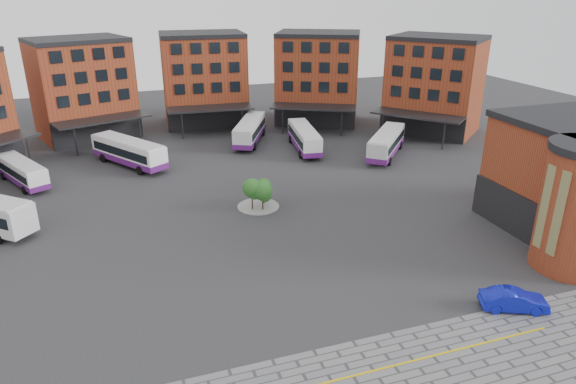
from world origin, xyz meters
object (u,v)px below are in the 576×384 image
object	(u,v)px
bus_e	(304,138)
bus_c	(129,152)
bus_b	(22,172)
blue_car	(514,300)
bus_f	(386,143)
tree_island	(259,191)
bus_d	(250,130)

from	to	relation	value
bus_e	bus_c	bearing A→B (deg)	-173.69
bus_b	blue_car	xyz separation A→B (m)	(36.68, -38.69, -0.77)
bus_b	blue_car	size ratio (longest dim) A/B	2.13
bus_e	blue_car	distance (m)	40.72
bus_c	blue_car	distance (m)	48.26
bus_c	blue_car	world-z (taller)	bus_c
bus_f	bus_c	bearing A→B (deg)	-150.90
bus_b	bus_c	bearing A→B (deg)	-14.04
bus_e	blue_car	world-z (taller)	bus_e
bus_e	blue_car	size ratio (longest dim) A/B	2.47
bus_b	blue_car	bearing A→B (deg)	-73.73
tree_island	blue_car	size ratio (longest dim) A/B	0.93
bus_b	bus_e	world-z (taller)	bus_e
bus_c	blue_car	bearing A→B (deg)	-92.28
bus_f	blue_car	world-z (taller)	bus_f
blue_car	bus_f	bearing A→B (deg)	9.18
bus_d	blue_car	world-z (taller)	bus_d
tree_island	bus_c	bearing A→B (deg)	123.09
tree_island	bus_f	size ratio (longest dim) A/B	0.41
tree_island	bus_b	xyz separation A→B (m)	(-24.21, 15.73, -0.45)
bus_d	bus_c	bearing A→B (deg)	-137.81
bus_c	bus_d	xyz separation A→B (m)	(17.36, 5.14, -0.05)
tree_island	bus_f	distance (m)	24.10
bus_b	bus_e	distance (m)	35.79
bus_f	bus_d	bearing A→B (deg)	-176.41
bus_d	blue_car	distance (m)	47.22
bus_d	tree_island	bearing A→B (deg)	-76.81
tree_island	bus_e	bearing A→B (deg)	56.98
bus_b	bus_f	world-z (taller)	bus_f
bus_b	bus_d	distance (m)	30.54
tree_island	bus_c	xyz separation A→B (m)	(-12.09, 18.56, -0.13)
tree_island	blue_car	world-z (taller)	tree_island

